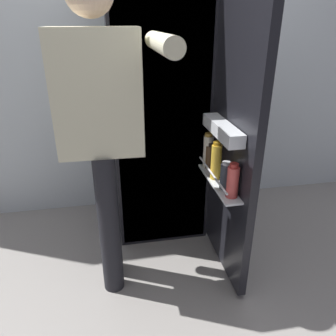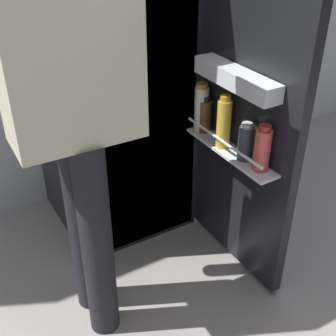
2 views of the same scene
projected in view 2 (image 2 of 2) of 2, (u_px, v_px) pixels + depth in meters
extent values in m
plane|color=gray|center=(168.00, 271.00, 2.15)|extent=(5.24, 5.24, 0.00)
cube|color=black|center=(107.00, 57.00, 2.09)|extent=(0.63, 0.62, 1.79)
cube|color=white|center=(137.00, 77.00, 1.87)|extent=(0.59, 0.01, 1.75)
cube|color=white|center=(132.00, 66.00, 1.88)|extent=(0.55, 0.09, 0.01)
cube|color=black|center=(249.00, 86.00, 1.78)|extent=(0.05, 0.63, 1.73)
cube|color=white|center=(230.00, 151.00, 1.90)|extent=(0.10, 0.52, 0.01)
cylinder|color=silver|center=(222.00, 141.00, 1.85)|extent=(0.01, 0.50, 0.01)
cube|color=white|center=(236.00, 78.00, 1.73)|extent=(0.09, 0.44, 0.07)
cylinder|color=gold|center=(224.00, 124.00, 1.87)|extent=(0.06, 0.06, 0.21)
cylinder|color=#BC8419|center=(225.00, 98.00, 1.81)|extent=(0.05, 0.05, 0.02)
cylinder|color=#333842|center=(245.00, 144.00, 1.79)|extent=(0.06, 0.06, 0.14)
cylinder|color=silver|center=(247.00, 125.00, 1.75)|extent=(0.04, 0.04, 0.02)
cylinder|color=brown|center=(204.00, 116.00, 2.01)|extent=(0.07, 0.07, 0.15)
cylinder|color=black|center=(205.00, 98.00, 1.96)|extent=(0.05, 0.05, 0.02)
cylinder|color=#DB4C47|center=(262.00, 150.00, 1.72)|extent=(0.06, 0.06, 0.17)
cylinder|color=#B22D28|center=(265.00, 128.00, 1.67)|extent=(0.05, 0.05, 0.02)
cylinder|color=#EDE5CC|center=(201.00, 109.00, 2.00)|extent=(0.06, 0.06, 0.21)
cylinder|color=#B78933|center=(202.00, 85.00, 1.94)|extent=(0.05, 0.05, 0.02)
cylinder|color=#4C7F3D|center=(158.00, 49.00, 1.91)|extent=(0.09, 0.09, 0.09)
cylinder|color=black|center=(83.00, 224.00, 1.78)|extent=(0.12, 0.12, 0.85)
cylinder|color=black|center=(97.00, 247.00, 1.67)|extent=(0.12, 0.12, 0.85)
cube|color=beige|center=(67.00, 48.00, 1.34)|extent=(0.43, 0.23, 0.60)
cylinder|color=beige|center=(48.00, 38.00, 1.51)|extent=(0.08, 0.08, 0.57)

